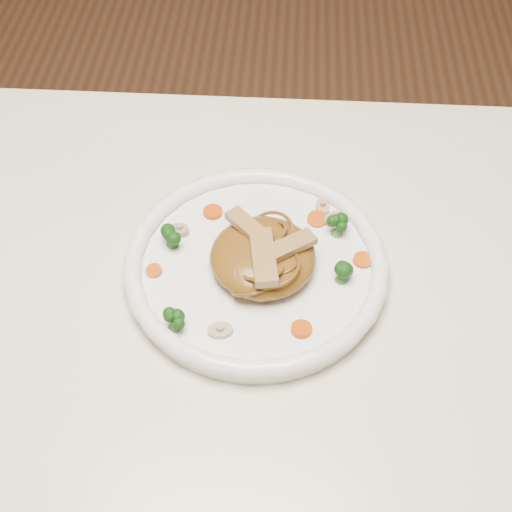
{
  "coord_description": "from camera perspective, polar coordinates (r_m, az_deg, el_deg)",
  "views": [
    {
      "loc": [
        0.09,
        -0.38,
        1.35
      ],
      "look_at": [
        0.06,
        0.09,
        0.78
      ],
      "focal_mm": 48.71,
      "sensor_mm": 36.0,
      "label": 1
    }
  ],
  "objects": [
    {
      "name": "table",
      "position": [
        0.8,
        -4.86,
        -10.64
      ],
      "size": [
        1.2,
        0.8,
        0.75
      ],
      "color": "#ECE3C8",
      "rests_on": "ground"
    },
    {
      "name": "plate",
      "position": [
        0.76,
        -0.0,
        -1.05
      ],
      "size": [
        0.37,
        0.37,
        0.02
      ],
      "primitive_type": "cylinder",
      "rotation": [
        0.0,
        0.0,
        0.4
      ],
      "color": "white",
      "rests_on": "table"
    },
    {
      "name": "noodle_mound",
      "position": [
        0.74,
        0.57,
        -0.06
      ],
      "size": [
        0.14,
        0.14,
        0.04
      ],
      "primitive_type": "ellipsoid",
      "rotation": [
        0.0,
        0.0,
        0.31
      ],
      "color": "brown",
      "rests_on": "plate"
    },
    {
      "name": "chicken_a",
      "position": [
        0.72,
        2.77,
        0.83
      ],
      "size": [
        0.06,
        0.05,
        0.01
      ],
      "primitive_type": "cube",
      "rotation": [
        0.0,
        0.0,
        0.65
      ],
      "color": "tan",
      "rests_on": "noodle_mound"
    },
    {
      "name": "chicken_b",
      "position": [
        0.74,
        -0.61,
        2.4
      ],
      "size": [
        0.05,
        0.06,
        0.01
      ],
      "primitive_type": "cube",
      "rotation": [
        0.0,
        0.0,
        2.32
      ],
      "color": "tan",
      "rests_on": "noodle_mound"
    },
    {
      "name": "chicken_c",
      "position": [
        0.71,
        0.62,
        -0.08
      ],
      "size": [
        0.03,
        0.08,
        0.01
      ],
      "primitive_type": "cube",
      "rotation": [
        0.0,
        0.0,
        4.86
      ],
      "color": "tan",
      "rests_on": "noodle_mound"
    },
    {
      "name": "broccoli_0",
      "position": [
        0.78,
        6.73,
        2.59
      ],
      "size": [
        0.03,
        0.03,
        0.03
      ],
      "primitive_type": null,
      "rotation": [
        0.0,
        0.0,
        -0.34
      ],
      "color": "#11420D",
      "rests_on": "plate"
    },
    {
      "name": "broccoli_1",
      "position": [
        0.77,
        -6.96,
        1.69
      ],
      "size": [
        0.04,
        0.04,
        0.03
      ],
      "primitive_type": null,
      "rotation": [
        0.0,
        0.0,
        -0.41
      ],
      "color": "#11420D",
      "rests_on": "plate"
    },
    {
      "name": "broccoli_2",
      "position": [
        0.7,
        -6.83,
        -5.2
      ],
      "size": [
        0.03,
        0.03,
        0.03
      ],
      "primitive_type": null,
      "rotation": [
        0.0,
        0.0,
        -0.39
      ],
      "color": "#11420D",
      "rests_on": "plate"
    },
    {
      "name": "broccoli_3",
      "position": [
        0.74,
        7.11,
        -1.33
      ],
      "size": [
        0.03,
        0.03,
        0.03
      ],
      "primitive_type": null,
      "rotation": [
        0.0,
        0.0,
        -0.43
      ],
      "color": "#11420D",
      "rests_on": "plate"
    },
    {
      "name": "carrot_0",
      "position": [
        0.8,
        5.03,
        3.02
      ],
      "size": [
        0.02,
        0.02,
        0.0
      ],
      "primitive_type": "cylinder",
      "rotation": [
        0.0,
        0.0,
        -0.06
      ],
      "color": "#CC4207",
      "rests_on": "plate"
    },
    {
      "name": "carrot_1",
      "position": [
        0.75,
        -8.39,
        -1.21
      ],
      "size": [
        0.02,
        0.02,
        0.0
      ],
      "primitive_type": "cylinder",
      "rotation": [
        0.0,
        0.0,
        0.22
      ],
      "color": "#CC4207",
      "rests_on": "plate"
    },
    {
      "name": "carrot_2",
      "position": [
        0.76,
        8.75,
        -0.33
      ],
      "size": [
        0.03,
        0.03,
        0.0
      ],
      "primitive_type": "cylinder",
      "rotation": [
        0.0,
        0.0,
        -0.36
      ],
      "color": "#CC4207",
      "rests_on": "plate"
    },
    {
      "name": "carrot_3",
      "position": [
        0.8,
        -3.57,
        3.64
      ],
      "size": [
        0.02,
        0.02,
        0.0
      ],
      "primitive_type": "cylinder",
      "rotation": [
        0.0,
        0.0,
        -0.06
      ],
      "color": "#CC4207",
      "rests_on": "plate"
    },
    {
      "name": "carrot_4",
      "position": [
        0.7,
        3.75,
        -5.99
      ],
      "size": [
        0.03,
        0.03,
        0.0
      ],
      "primitive_type": "cylinder",
      "rotation": [
        0.0,
        0.0,
        -0.34
      ],
      "color": "#CC4207",
      "rests_on": "plate"
    },
    {
      "name": "mushroom_0",
      "position": [
        0.7,
        -2.96,
        -6.11
      ],
      "size": [
        0.03,
        0.03,
        0.01
      ],
      "primitive_type": "cylinder",
      "rotation": [
        0.0,
        0.0,
        0.14
      ],
      "color": "#C7B595",
      "rests_on": "plate"
    },
    {
      "name": "mushroom_1",
      "position": [
        0.8,
        6.33,
        3.05
      ],
      "size": [
        0.03,
        0.03,
        0.01
      ],
      "primitive_type": "cylinder",
      "rotation": [
        0.0,
        0.0,
        0.95
      ],
      "color": "#C7B595",
      "rests_on": "plate"
    },
    {
      "name": "mushroom_2",
      "position": [
        0.79,
        -6.26,
        2.17
      ],
      "size": [
        0.03,
        0.03,
        0.01
      ],
      "primitive_type": "cylinder",
      "rotation": [
        0.0,
        0.0,
        -0.52
      ],
      "color": "#C7B595",
      "rests_on": "plate"
    },
    {
      "name": "mushroom_3",
      "position": [
        0.81,
        5.49,
        4.05
      ],
      "size": [
        0.03,
        0.03,
        0.01
      ],
      "primitive_type": "cylinder",
      "rotation": [
        0.0,
        0.0,
        1.98
      ],
      "color": "#C7B595",
      "rests_on": "plate"
    }
  ]
}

